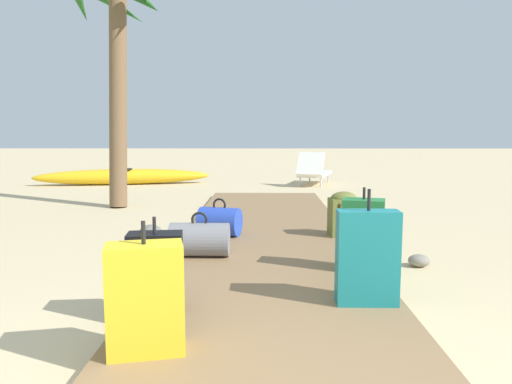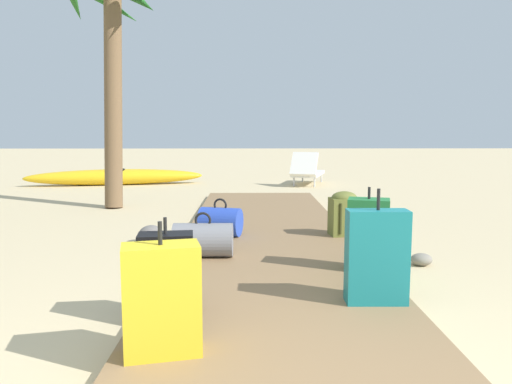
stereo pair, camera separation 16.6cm
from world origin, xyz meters
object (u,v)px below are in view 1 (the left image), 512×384
Objects in this scene: duffel_bag_blue at (220,221)px; suitcase_green at (363,235)px; lounge_chair at (314,171)px; kayak at (123,177)px; duffel_bag_grey at (200,239)px; suitcase_black at (156,272)px; suitcase_teal at (367,257)px; suitcase_yellow at (145,299)px; backpack_olive at (343,213)px; palm_tree_far_left at (114,16)px.

duffel_bag_blue is 0.73× the size of suitcase_green.
duffel_bag_blue is at bearing -105.78° from lounge_chair.
kayak is (-4.28, 7.65, -0.21)m from suitcase_green.
duffel_bag_grey is 0.89× the size of suitcase_black.
duffel_bag_blue is 0.65× the size of suitcase_teal.
suitcase_black is at bearing -102.85° from lounge_chair.
duffel_bag_grey is at bearing -104.59° from lounge_chair.
suitcase_yellow reaches higher than duffel_bag_grey.
lounge_chair reaches higher than backpack_olive.
kayak is at bearing 106.41° from suitcase_yellow.
suitcase_teal reaches higher than backpack_olive.
backpack_olive is 5.29m from palm_tree_far_left.
suitcase_yellow is at bearing -72.77° from palm_tree_far_left.
suitcase_green is (1.39, -1.46, 0.15)m from duffel_bag_blue.
suitcase_yellow is 3.12m from duffel_bag_blue.
suitcase_black reaches higher than duffel_bag_blue.
backpack_olive is 6.13m from lounge_chair.
duffel_bag_grey is at bearing 85.68° from suitcase_black.
palm_tree_far_left is at bearing 125.06° from duffel_bag_blue.
palm_tree_far_left reaches higher than duffel_bag_blue.
suitcase_green reaches higher than backpack_olive.
suitcase_teal is at bearing -64.00° from kayak.
suitcase_yellow is at bearing -92.64° from duffel_bag_blue.
lounge_chair is at bearing 87.43° from backpack_olive.
kayak is at bearing 179.39° from lounge_chair.
palm_tree_far_left reaches higher than suitcase_yellow.
suitcase_black is at bearing -72.93° from kayak.
suitcase_yellow is 9.70m from kayak.
suitcase_green is 7.61m from lounge_chair.
backpack_olive is 0.63× the size of suitcase_teal.
lounge_chair is at bearing 86.77° from suitcase_teal.
suitcase_yellow is 6.84m from palm_tree_far_left.
lounge_chair is 0.39× the size of kayak.
palm_tree_far_left is (-1.85, 5.95, 2.82)m from suitcase_yellow.
suitcase_yellow is at bearing -101.47° from lounge_chair.
duffel_bag_grey is 0.36× the size of lounge_chair.
palm_tree_far_left is 4.59m from kayak.
suitcase_yellow is 0.90× the size of suitcase_teal.
suitcase_teal is at bearing 30.05° from suitcase_yellow.
duffel_bag_grey is 1.60m from suitcase_green.
duffel_bag_blue is 0.33× the size of lounge_chair.
suitcase_black is at bearing -148.29° from suitcase_green.
duffel_bag_blue reaches higher than kayak.
backpack_olive is (1.46, 0.01, 0.11)m from duffel_bag_blue.
suitcase_teal is (-0.20, -2.32, 0.06)m from backpack_olive.
suitcase_teal is (1.48, 0.16, 0.07)m from suitcase_black.
palm_tree_far_left is at bearing 108.39° from suitcase_black.
duffel_bag_grey is 7.67m from kayak.
backpack_olive is at bearing 0.33° from duffel_bag_blue.
suitcase_yellow is 1.38× the size of duffel_bag_blue.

